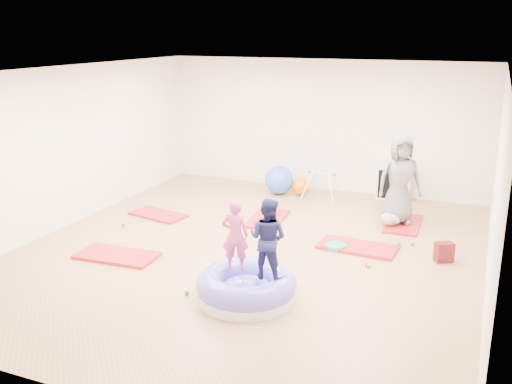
% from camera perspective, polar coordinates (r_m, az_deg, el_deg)
% --- Properties ---
extents(room, '(7.01, 8.01, 2.81)m').
position_cam_1_polar(room, '(8.67, -0.76, 2.67)').
color(room, tan).
rests_on(room, ground).
extents(gym_mat_front_left, '(1.28, 0.69, 0.05)m').
position_cam_1_polar(gym_mat_front_left, '(9.11, -13.73, -6.20)').
color(gym_mat_front_left, red).
rests_on(gym_mat_front_left, ground).
extents(gym_mat_mid_left, '(1.17, 0.75, 0.05)m').
position_cam_1_polar(gym_mat_mid_left, '(10.92, -9.75, -2.25)').
color(gym_mat_mid_left, red).
rests_on(gym_mat_mid_left, ground).
extents(gym_mat_center_back, '(0.67, 1.20, 0.05)m').
position_cam_1_polar(gym_mat_center_back, '(10.53, 1.13, -2.68)').
color(gym_mat_center_back, red).
rests_on(gym_mat_center_back, ground).
extents(gym_mat_right, '(1.26, 0.68, 0.05)m').
position_cam_1_polar(gym_mat_right, '(9.33, 10.10, -5.46)').
color(gym_mat_right, red).
rests_on(gym_mat_right, ground).
extents(gym_mat_rear_right, '(0.61, 1.17, 0.05)m').
position_cam_1_polar(gym_mat_rear_right, '(10.59, 14.51, -3.10)').
color(gym_mat_rear_right, red).
rests_on(gym_mat_rear_right, ground).
extents(inflatable_cushion, '(1.32, 1.32, 0.42)m').
position_cam_1_polar(inflatable_cushion, '(7.52, -0.96, -9.49)').
color(inflatable_cushion, silver).
rests_on(inflatable_cushion, ground).
extents(child_pink, '(0.40, 0.32, 0.96)m').
position_cam_1_polar(child_pink, '(7.43, -2.11, -3.96)').
color(child_pink, '#D54280').
rests_on(child_pink, inflatable_cushion).
extents(child_navy, '(0.55, 0.45, 1.06)m').
position_cam_1_polar(child_navy, '(7.17, 1.19, -4.30)').
color(child_navy, '#191D50').
rests_on(child_navy, inflatable_cushion).
extents(adult_caregiver, '(0.92, 0.81, 1.59)m').
position_cam_1_polar(adult_caregiver, '(10.36, 14.17, 1.22)').
color(adult_caregiver, slate).
rests_on(adult_caregiver, gym_mat_rear_right).
extents(infant, '(0.37, 0.37, 0.22)m').
position_cam_1_polar(infant, '(10.36, 13.28, -2.66)').
color(infant, '#9EC3E5').
rests_on(infant, gym_mat_rear_right).
extents(ball_pit_balls, '(4.98, 3.08, 0.06)m').
position_cam_1_polar(ball_pit_balls, '(9.22, 2.60, -5.42)').
color(ball_pit_balls, '#1C8938').
rests_on(ball_pit_balls, ground).
extents(exercise_ball_blue, '(0.61, 0.61, 0.61)m').
position_cam_1_polar(exercise_ball_blue, '(12.12, 2.34, 1.20)').
color(exercise_ball_blue, blue).
rests_on(exercise_ball_blue, ground).
extents(exercise_ball_orange, '(0.38, 0.38, 0.38)m').
position_cam_1_polar(exercise_ball_orange, '(12.10, 4.49, 0.58)').
color(exercise_ball_orange, '#F97000').
rests_on(exercise_ball_orange, ground).
extents(infant_play_gym, '(0.71, 0.67, 0.54)m').
position_cam_1_polar(infant_play_gym, '(11.89, 6.60, 1.11)').
color(infant_play_gym, silver).
rests_on(infant_play_gym, ground).
extents(cube_shelf, '(0.69, 0.34, 0.69)m').
position_cam_1_polar(cube_shelf, '(12.05, 13.62, 0.86)').
color(cube_shelf, silver).
rests_on(cube_shelf, ground).
extents(balance_disc, '(0.33, 0.33, 0.07)m').
position_cam_1_polar(balance_disc, '(9.26, 7.97, -5.44)').
color(balance_disc, teal).
rests_on(balance_disc, ground).
extents(backpack, '(0.31, 0.28, 0.31)m').
position_cam_1_polar(backpack, '(9.10, 18.29, -5.74)').
color(backpack, maroon).
rests_on(backpack, ground).
extents(yellow_toy, '(0.20, 0.20, 0.03)m').
position_cam_1_polar(yellow_toy, '(9.22, -13.99, -6.03)').
color(yellow_toy, '#E4A50B').
rests_on(yellow_toy, ground).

